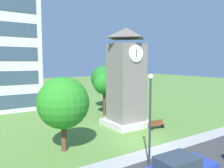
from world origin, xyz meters
TOP-DOWN VIEW (x-y plane):
  - ground_plane at (0.00, 0.00)m, footprint 160.00×160.00m
  - kerb_strip at (0.00, -2.48)m, footprint 120.00×1.60m
  - clock_tower at (2.34, 4.56)m, footprint 4.27×4.27m
  - park_bench at (4.21, 1.76)m, footprint 1.85×0.70m
  - street_lamp at (-2.12, -4.00)m, footprint 0.36×0.36m
  - tree_streetside at (4.89, 13.45)m, footprint 3.76×3.76m
  - tree_by_building at (-5.94, 1.53)m, footprint 4.00×4.00m
  - tree_near_tower at (2.67, 9.64)m, footprint 2.81×2.81m

SIDE VIEW (x-z plane):
  - ground_plane at x=0.00m, z-range 0.00..0.00m
  - kerb_strip at x=0.00m, z-range 0.00..0.01m
  - park_bench at x=4.21m, z-range 0.02..0.90m
  - tree_by_building at x=-5.94m, z-range 0.88..6.68m
  - street_lamp at x=-2.12m, z-range 0.72..6.87m
  - tree_near_tower at x=2.67m, z-range 1.33..6.90m
  - tree_streetside at x=4.89m, z-range 1.27..7.62m
  - clock_tower at x=2.34m, z-range -0.55..9.95m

